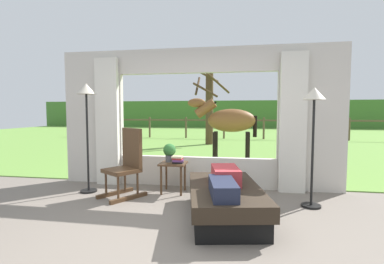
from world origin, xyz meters
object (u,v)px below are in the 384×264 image
(rocking_chair, at_px, (127,163))
(book_stack, at_px, (178,160))
(reclining_person, at_px, (225,179))
(floor_lamp_right, at_px, (314,111))
(potted_plant, at_px, (170,151))
(pasture_tree, at_px, (209,106))
(side_table, at_px, (173,168))
(recliner_sofa, at_px, (225,201))
(horse, at_px, (228,121))
(floor_lamp_left, at_px, (87,105))

(rocking_chair, height_order, book_stack, rocking_chair)
(reclining_person, xyz_separation_m, floor_lamp_right, (1.23, 0.67, 0.88))
(potted_plant, relative_size, pasture_tree, 0.10)
(side_table, xyz_separation_m, book_stack, (0.09, -0.06, 0.16))
(pasture_tree, bearing_deg, potted_plant, -89.37)
(recliner_sofa, distance_m, horse, 3.84)
(rocking_chair, relative_size, side_table, 2.15)
(potted_plant, xyz_separation_m, pasture_tree, (-0.08, 7.10, 0.94))
(reclining_person, xyz_separation_m, side_table, (-0.93, 1.05, -0.10))
(potted_plant, distance_m, pasture_tree, 7.17)
(side_table, relative_size, potted_plant, 1.63)
(floor_lamp_right, bearing_deg, potted_plant, 168.92)
(book_stack, relative_size, floor_lamp_right, 0.11)
(reclining_person, relative_size, book_stack, 7.16)
(book_stack, bearing_deg, recliner_sofa, -48.27)
(floor_lamp_left, bearing_deg, book_stack, 5.67)
(floor_lamp_left, distance_m, horse, 3.74)
(reclining_person, bearing_deg, rocking_chair, 145.47)
(side_table, bearing_deg, potted_plant, 143.13)
(book_stack, bearing_deg, floor_lamp_right, -8.87)
(book_stack, bearing_deg, floor_lamp_left, -174.33)
(potted_plant, relative_size, floor_lamp_right, 0.18)
(potted_plant, bearing_deg, book_stack, -34.01)
(recliner_sofa, height_order, potted_plant, potted_plant)
(rocking_chair, relative_size, floor_lamp_right, 0.64)
(pasture_tree, bearing_deg, floor_lamp_left, -100.05)
(recliner_sofa, relative_size, rocking_chair, 1.64)
(potted_plant, bearing_deg, rocking_chair, -148.50)
(reclining_person, xyz_separation_m, horse, (-0.11, 3.77, 0.63))
(horse, bearing_deg, pasture_tree, 12.63)
(reclining_person, xyz_separation_m, book_stack, (-0.84, 0.99, 0.06))
(potted_plant, relative_size, floor_lamp_left, 0.17)
(pasture_tree, bearing_deg, horse, -77.53)
(side_table, bearing_deg, reclining_person, -48.33)
(side_table, height_order, potted_plant, potted_plant)
(book_stack, bearing_deg, rocking_chair, -161.45)
(recliner_sofa, xyz_separation_m, reclining_person, (-0.00, -0.05, 0.30))
(potted_plant, xyz_separation_m, horse, (0.90, 2.66, 0.45))
(recliner_sofa, bearing_deg, side_table, 122.35)
(rocking_chair, xyz_separation_m, book_stack, (0.80, 0.27, 0.04))
(reclining_person, xyz_separation_m, pasture_tree, (-1.09, 8.21, 1.12))
(rocking_chair, bearing_deg, side_table, 58.08)
(book_stack, height_order, horse, horse)
(side_table, distance_m, floor_lamp_left, 1.84)
(rocking_chair, height_order, floor_lamp_left, floor_lamp_left)
(reclining_person, distance_m, side_table, 1.41)
(floor_lamp_right, xyz_separation_m, pasture_tree, (-2.32, 7.54, 0.24))
(recliner_sofa, distance_m, pasture_tree, 8.36)
(book_stack, distance_m, pasture_tree, 7.30)
(floor_lamp_right, relative_size, horse, 0.96)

